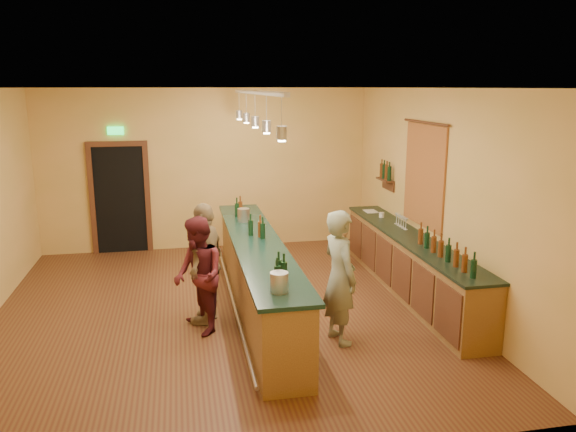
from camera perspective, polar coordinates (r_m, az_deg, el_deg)
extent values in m
plane|color=#552718|center=(8.40, -6.61, -9.60)|extent=(7.00, 7.00, 0.00)
cube|color=silver|center=(7.76, -7.24, 12.79)|extent=(6.50, 7.00, 0.02)
cube|color=gold|center=(11.37, -8.26, 4.70)|extent=(6.50, 0.02, 3.20)
cube|color=gold|center=(4.57, -3.53, -7.73)|extent=(6.50, 0.02, 3.20)
cube|color=gold|center=(8.77, 14.78, 1.95)|extent=(0.02, 7.00, 3.20)
cube|color=black|center=(11.48, -16.67, 1.58)|extent=(0.95, 0.06, 2.10)
cube|color=#522618|center=(11.53, -19.27, 1.44)|extent=(0.10, 0.08, 2.10)
cube|color=#522618|center=(11.42, -14.06, 1.68)|extent=(0.10, 0.08, 2.10)
cube|color=#522618|center=(11.31, -17.04, 7.03)|extent=(1.15, 0.08, 0.10)
cube|color=#19E54C|center=(11.28, -17.13, 8.29)|extent=(0.30, 0.04, 0.15)
cube|color=#A63721|center=(9.08, 13.66, 3.98)|extent=(0.03, 1.40, 1.60)
cube|color=#522618|center=(10.46, 9.82, 3.65)|extent=(0.16, 0.55, 0.03)
cube|color=#522618|center=(10.50, 10.16, 3.12)|extent=(0.03, 0.55, 0.18)
cube|color=brown|center=(9.11, 12.22, -4.97)|extent=(0.55, 4.50, 0.90)
cube|color=black|center=(8.98, 12.37, -2.12)|extent=(0.60, 4.55, 0.04)
cylinder|color=silver|center=(10.14, 9.49, 0.11)|extent=(0.09, 0.09, 0.09)
cube|color=silver|center=(10.59, 8.39, 0.48)|extent=(0.22, 0.30, 0.01)
cube|color=brown|center=(8.27, -3.14, -6.19)|extent=(0.60, 5.00, 1.00)
cube|color=black|center=(8.11, -3.19, -2.68)|extent=(0.70, 5.10, 0.05)
cylinder|color=silver|center=(8.35, -5.59, -8.59)|extent=(0.05, 5.00, 0.05)
cylinder|color=silver|center=(6.09, -0.90, -6.74)|extent=(0.20, 0.20, 0.22)
cylinder|color=silver|center=(9.23, -4.54, 0.09)|extent=(0.20, 0.20, 0.22)
cube|color=silver|center=(7.81, -3.39, 12.42)|extent=(0.06, 4.60, 0.05)
cylinder|color=silver|center=(5.84, -0.65, 10.39)|extent=(0.01, 0.01, 0.35)
cylinder|color=#A5A5AD|center=(5.85, -0.65, 8.44)|extent=(0.11, 0.11, 0.14)
cylinder|color=#FFEABF|center=(5.86, -0.64, 7.66)|extent=(0.08, 0.08, 0.02)
cylinder|color=silver|center=(6.83, -2.21, 10.76)|extent=(0.01, 0.01, 0.35)
cylinder|color=#A5A5AD|center=(6.84, -2.19, 9.09)|extent=(0.11, 0.11, 0.14)
cylinder|color=#FFEABF|center=(6.84, -2.18, 8.42)|extent=(0.08, 0.08, 0.02)
cylinder|color=silver|center=(7.82, -3.37, 11.03)|extent=(0.01, 0.01, 0.35)
cylinder|color=#A5A5AD|center=(7.83, -3.35, 9.57)|extent=(0.11, 0.11, 0.14)
cylinder|color=#FFEABF|center=(7.83, -3.34, 8.98)|extent=(0.08, 0.08, 0.02)
cylinder|color=silver|center=(8.81, -4.27, 11.24)|extent=(0.01, 0.01, 0.35)
cylinder|color=#A5A5AD|center=(8.82, -4.25, 9.94)|extent=(0.11, 0.11, 0.14)
cylinder|color=#FFEABF|center=(8.82, -4.24, 9.42)|extent=(0.08, 0.08, 0.02)
cylinder|color=silver|center=(9.80, -4.99, 11.40)|extent=(0.01, 0.01, 0.35)
cylinder|color=#A5A5AD|center=(9.81, -4.97, 10.23)|extent=(0.11, 0.11, 0.14)
cylinder|color=#FFEABF|center=(9.81, -4.96, 9.77)|extent=(0.08, 0.08, 0.02)
imported|color=gray|center=(7.17, 5.28, -6.18)|extent=(0.55, 0.71, 1.74)
imported|color=#59191E|center=(7.51, -9.08, -6.03)|extent=(0.79, 0.91, 1.57)
imported|color=#997A51|center=(7.82, -8.31, -4.77)|extent=(0.78, 1.08, 1.70)
cylinder|color=olive|center=(10.17, 5.21, -1.68)|extent=(0.32, 0.32, 0.04)
cylinder|color=olive|center=(10.29, 5.84, -3.44)|extent=(0.04, 0.04, 0.63)
cylinder|color=olive|center=(10.34, 4.68, -3.34)|extent=(0.04, 0.04, 0.63)
cylinder|color=olive|center=(10.14, 5.01, -3.67)|extent=(0.04, 0.04, 0.63)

